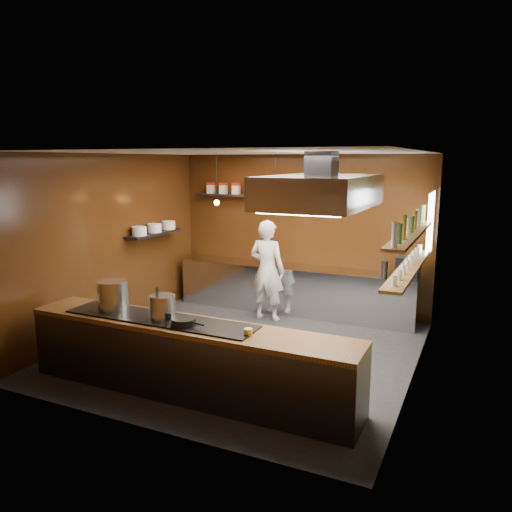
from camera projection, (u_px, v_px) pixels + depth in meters
The scene contains 26 objects.
floor at pixel (244, 350), 7.71m from camera, with size 5.00×5.00×0.00m, color black.
back_wall at pixel (301, 233), 9.66m from camera, with size 5.00×5.00×0.00m, color black.
left_wall at pixel (112, 243), 8.46m from camera, with size 5.00×5.00×0.00m, color black.
right_wall at pixel (418, 270), 6.40m from camera, with size 5.00×5.00×0.00m, color #424125.
ceiling at pixel (243, 152), 7.15m from camera, with size 5.00×5.00×0.00m, color silver.
window_pane at pixel (430, 224), 7.86m from camera, with size 1.00×1.00×0.00m, color white.
prep_counter at pixel (294, 289), 9.56m from camera, with size 4.60×0.65×0.90m, color silver.
pass_counter at pixel (187, 358), 6.20m from camera, with size 4.40×0.72×0.94m.
tin_shelf at pixel (255, 196), 9.77m from camera, with size 2.60×0.26×0.04m, color black.
plate_shelf at pixel (155, 233), 9.27m from camera, with size 0.30×1.40×0.04m, color black.
bottle_shelf_upper at pixel (411, 234), 6.65m from camera, with size 0.26×2.80×0.04m, color brown.
bottle_shelf_lower at pixel (409, 268), 6.74m from camera, with size 0.26×2.80×0.04m, color brown.
extractor_hood at pixel (321, 191), 6.35m from camera, with size 1.20×2.00×0.72m.
pendant_left at pixel (217, 200), 9.40m from camera, with size 0.10×0.10×0.95m.
pendant_right at pixel (275, 202), 8.90m from camera, with size 0.10×0.10×0.95m.
storage_tins at pixel (262, 189), 9.68m from camera, with size 2.43×0.13×0.22m.
plate_stacks at pixel (154, 228), 9.26m from camera, with size 0.26×1.16×0.16m.
bottles at pixel (411, 224), 6.63m from camera, with size 0.06×2.66×0.24m.
wine_glasses at pixel (409, 262), 6.73m from camera, with size 0.07×2.37×0.13m.
stockpot_large at pixel (113, 295), 6.59m from camera, with size 0.40×0.40×0.39m, color silver.
stockpot_small at pixel (162, 307), 6.21m from camera, with size 0.32×0.32×0.30m, color #B6B9BE.
utensil_crock at pixel (158, 312), 6.20m from camera, with size 0.14×0.14×0.19m, color #B6B8BD.
frying_pan at pixel (184, 321), 6.01m from camera, with size 0.48×0.32×0.08m.
butter_jar at pixel (248, 332), 5.68m from camera, with size 0.10×0.10×0.09m, color yellow.
espresso_machine at pixel (408, 268), 8.51m from camera, with size 0.37×0.35×0.37m, color black.
chef at pixel (267, 270), 9.06m from camera, with size 0.67×0.44×1.84m, color white.
Camera 1 is at (3.22, -6.55, 2.89)m, focal length 35.00 mm.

